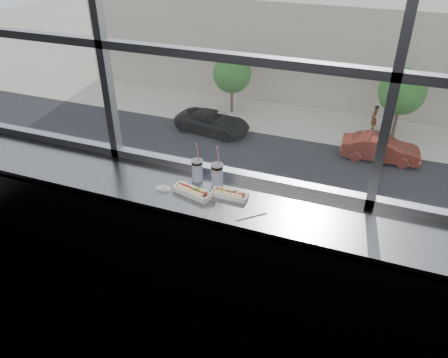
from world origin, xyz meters
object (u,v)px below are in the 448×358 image
(car_near_c, at_px, (304,203))
(tree_center, at_px, (402,92))
(hotdog_tray_left, at_px, (192,191))
(car_near_b, at_px, (245,189))
(hotdog_tray_right, at_px, (230,194))
(car_far_b, at_px, (381,145))
(car_far_a, at_px, (213,119))
(car_near_a, at_px, (102,159))
(wrapper, at_px, (163,188))
(soda_cup_right, at_px, (217,174))
(tree_left, at_px, (232,74))
(soda_cup_left, at_px, (197,169))
(loose_straw, at_px, (252,216))
(pedestrian_b, at_px, (374,116))

(car_near_c, height_order, tree_center, tree_center)
(hotdog_tray_left, bearing_deg, car_near_b, 120.57)
(hotdog_tray_right, bearing_deg, tree_center, 87.60)
(car_far_b, height_order, car_far_a, car_far_b)
(car_near_a, xyz_separation_m, car_far_a, (3.84, 8.00, -0.06))
(hotdog_tray_left, distance_m, car_far_a, 28.55)
(hotdog_tray_right, relative_size, car_far_b, 0.04)
(hotdog_tray_left, height_order, wrapper, hotdog_tray_left)
(soda_cup_right, bearing_deg, car_near_c, 96.29)
(car_near_c, relative_size, tree_left, 1.23)
(car_near_c, relative_size, car_near_b, 0.92)
(soda_cup_left, relative_size, loose_straw, 1.43)
(soda_cup_left, distance_m, car_far_a, 28.39)
(hotdog_tray_right, bearing_deg, tree_left, 111.60)
(soda_cup_right, relative_size, car_near_a, 0.05)
(soda_cup_left, relative_size, car_near_b, 0.05)
(loose_straw, distance_m, car_far_a, 28.79)
(car_near_a, height_order, car_far_a, car_near_a)
(hotdog_tray_right, height_order, car_near_b, hotdog_tray_right)
(car_near_c, distance_m, car_near_b, 3.24)
(car_near_a, distance_m, car_far_b, 17.39)
(soda_cup_left, relative_size, car_near_a, 0.05)
(loose_straw, relative_size, pedestrian_b, 0.10)
(pedestrian_b, height_order, tree_center, tree_center)
(car_near_a, height_order, car_far_b, car_far_b)
(soda_cup_left, distance_m, soda_cup_right, 0.17)
(wrapper, bearing_deg, tree_left, 109.17)
(hotdog_tray_right, distance_m, tree_left, 31.40)
(hotdog_tray_right, height_order, wrapper, hotdog_tray_right)
(soda_cup_left, height_order, tree_left, soda_cup_left)
(hotdog_tray_right, distance_m, car_far_a, 28.58)
(hotdog_tray_right, height_order, soda_cup_right, soda_cup_right)
(hotdog_tray_left, xyz_separation_m, pedestrian_b, (0.73, 28.77, -10.93))
(car_far_a, xyz_separation_m, tree_center, (12.24, 4.00, 2.29))
(hotdog_tray_left, bearing_deg, hotdog_tray_right, 28.38)
(car_far_a, relative_size, tree_center, 1.22)
(car_far_b, xyz_separation_m, pedestrian_b, (-0.81, 4.44, 0.06))
(loose_straw, relative_size, car_near_c, 0.04)
(loose_straw, distance_m, car_near_b, 20.49)
(hotdog_tray_left, distance_m, car_near_b, 20.30)
(hotdog_tray_left, xyz_separation_m, tree_center, (2.19, 28.32, -8.77))
(wrapper, relative_size, pedestrian_b, 0.05)
(wrapper, bearing_deg, car_far_b, 85.86)
(tree_left, bearing_deg, car_near_a, -107.67)
(soda_cup_left, xyz_separation_m, car_near_c, (-1.62, 16.13, -11.18))
(car_far_b, bearing_deg, car_near_c, 155.16)
(pedestrian_b, xyz_separation_m, tree_left, (-10.80, -0.44, 1.95))
(car_near_a, height_order, tree_center, tree_center)
(loose_straw, distance_m, wrapper, 0.70)
(wrapper, distance_m, car_far_a, 28.48)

